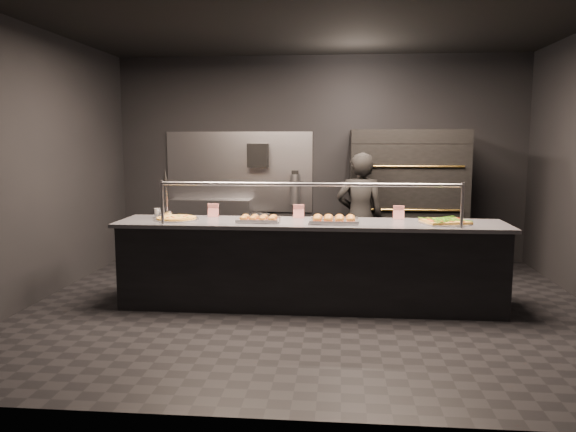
% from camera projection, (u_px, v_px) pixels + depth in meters
% --- Properties ---
extents(room, '(6.04, 6.00, 3.00)m').
position_uv_depth(room, '(308.00, 167.00, 5.90)').
color(room, black).
rests_on(room, ground).
extents(service_counter, '(4.10, 0.78, 1.37)m').
position_uv_depth(service_counter, '(310.00, 264.00, 5.99)').
color(service_counter, black).
rests_on(service_counter, ground).
extents(pizza_oven, '(1.50, 1.23, 1.91)m').
position_uv_depth(pizza_oven, '(405.00, 200.00, 7.69)').
color(pizza_oven, black).
rests_on(pizza_oven, ground).
extents(prep_shelf, '(1.20, 0.35, 0.90)m').
position_uv_depth(prep_shelf, '(212.00, 229.00, 8.43)').
color(prep_shelf, '#99999E').
rests_on(prep_shelf, ground).
extents(towel_dispenser, '(0.30, 0.20, 0.35)m').
position_uv_depth(towel_dispenser, '(258.00, 155.00, 8.28)').
color(towel_dispenser, black).
rests_on(towel_dispenser, room).
extents(fire_extinguisher, '(0.14, 0.14, 0.51)m').
position_uv_depth(fire_extinguisher, '(295.00, 189.00, 8.31)').
color(fire_extinguisher, '#B2B2B7').
rests_on(fire_extinguisher, room).
extents(beer_tap, '(0.14, 0.20, 0.54)m').
position_uv_depth(beer_tap, '(166.00, 204.00, 6.18)').
color(beer_tap, silver).
rests_on(beer_tap, service_counter).
extents(round_pizza, '(0.49, 0.49, 0.03)m').
position_uv_depth(round_pizza, '(176.00, 218.00, 6.07)').
color(round_pizza, silver).
rests_on(round_pizza, service_counter).
extents(slider_tray_a, '(0.47, 0.37, 0.07)m').
position_uv_depth(slider_tray_a, '(259.00, 219.00, 5.93)').
color(slider_tray_a, silver).
rests_on(slider_tray_a, service_counter).
extents(slider_tray_b, '(0.52, 0.39, 0.08)m').
position_uv_depth(slider_tray_b, '(334.00, 220.00, 5.85)').
color(slider_tray_b, silver).
rests_on(slider_tray_b, service_counter).
extents(square_pizza, '(0.54, 0.54, 0.05)m').
position_uv_depth(square_pizza, '(445.00, 222.00, 5.80)').
color(square_pizza, silver).
rests_on(square_pizza, service_counter).
extents(condiment_jar, '(0.16, 0.06, 0.11)m').
position_uv_depth(condiment_jar, '(160.00, 213.00, 6.21)').
color(condiment_jar, silver).
rests_on(condiment_jar, service_counter).
extents(tent_cards, '(2.18, 0.04, 0.15)m').
position_uv_depth(tent_cards, '(303.00, 211.00, 6.20)').
color(tent_cards, white).
rests_on(tent_cards, service_counter).
extents(trash_bin, '(0.42, 0.42, 0.70)m').
position_uv_depth(trash_bin, '(256.00, 238.00, 8.23)').
color(trash_bin, black).
rests_on(trash_bin, ground).
extents(worker, '(0.61, 0.41, 1.62)m').
position_uv_depth(worker, '(360.00, 217.00, 7.04)').
color(worker, black).
rests_on(worker, ground).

